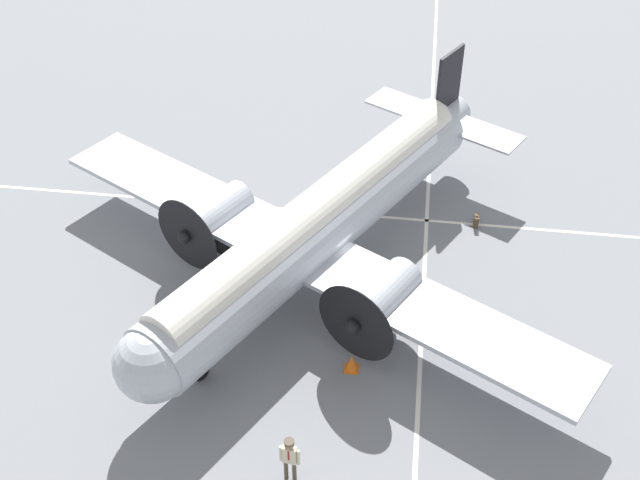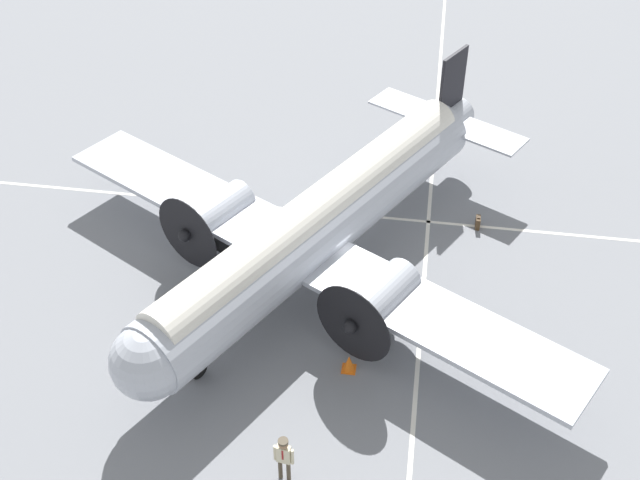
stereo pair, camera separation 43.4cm
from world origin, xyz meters
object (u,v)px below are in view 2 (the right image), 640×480
Objects in this scene: crew_foreground at (284,455)px; suitcase_near_door at (478,222)px; airliner_main at (313,228)px; traffic_cone at (349,363)px.

suitcase_near_door is (-13.14, 5.75, -0.91)m from crew_foreground.
crew_foreground is at bearing -23.64° from suitcase_near_door.
crew_foreground is (8.97, 0.53, -1.36)m from airliner_main.
airliner_main is 38.05× the size of suitcase_near_door.
suitcase_near_door is 0.85× the size of traffic_cone.
crew_foreground is 14.37m from suitcase_near_door.
crew_foreground is 2.86× the size of traffic_cone.
airliner_main reaches higher than suitcase_near_door.
suitcase_near_door is at bearing 153.06° from airliner_main.
airliner_main is 7.87m from suitcase_near_door.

